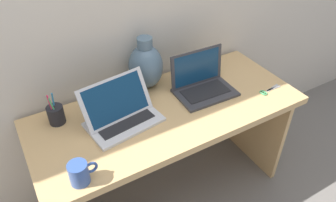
% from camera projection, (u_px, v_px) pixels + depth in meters
% --- Properties ---
extents(ground_plane, '(6.00, 6.00, 0.00)m').
position_uv_depth(ground_plane, '(168.00, 192.00, 2.13)').
color(ground_plane, slate).
extents(desk, '(1.43, 0.61, 0.70)m').
position_uv_depth(desk, '(168.00, 130.00, 1.79)').
color(desk, tan).
rests_on(desk, ground).
extents(laptop_left, '(0.38, 0.27, 0.21)m').
position_uv_depth(laptop_left, '(120.00, 111.00, 1.59)').
color(laptop_left, silver).
rests_on(laptop_left, desk).
extents(laptop_right, '(0.33, 0.23, 0.22)m').
position_uv_depth(laptop_right, '(201.00, 81.00, 1.80)').
color(laptop_right, '#333338').
rests_on(laptop_right, desk).
extents(green_vase, '(0.19, 0.19, 0.30)m').
position_uv_depth(green_vase, '(146.00, 66.00, 1.78)').
color(green_vase, slate).
rests_on(green_vase, desk).
extents(coffee_mug, '(0.12, 0.08, 0.10)m').
position_uv_depth(coffee_mug, '(80.00, 173.00, 1.29)').
color(coffee_mug, '#335199').
rests_on(coffee_mug, desk).
extents(pen_cup, '(0.08, 0.08, 0.17)m').
position_uv_depth(pen_cup, '(56.00, 114.00, 1.58)').
color(pen_cup, black).
rests_on(pen_cup, desk).
extents(scissors, '(0.15, 0.05, 0.01)m').
position_uv_depth(scissors, '(267.00, 91.00, 1.82)').
color(scissors, '#B7B7BC').
rests_on(scissors, desk).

